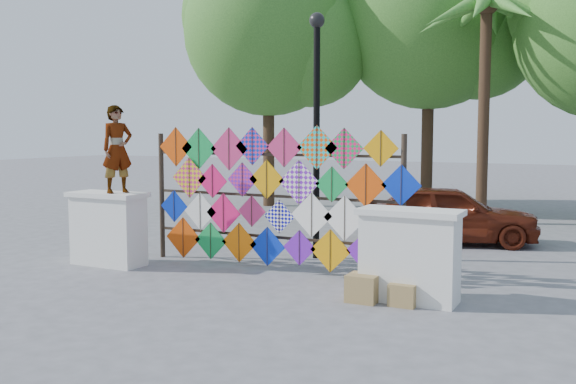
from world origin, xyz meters
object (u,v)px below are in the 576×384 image
object	(u,v)px
lamppost	(317,112)
vendor_woman	(117,149)
kite_rack	(272,197)
sedan	(448,214)

from	to	relation	value
lamppost	vendor_woman	bearing A→B (deg)	-141.34
kite_rack	vendor_woman	bearing A→B (deg)	-159.70
sedan	lamppost	world-z (taller)	lamppost
kite_rack	sedan	xyz separation A→B (m)	(2.06, 3.93, -0.61)
kite_rack	vendor_woman	world-z (taller)	vendor_woman
kite_rack	sedan	size ratio (longest dim) A/B	1.36
kite_rack	lamppost	size ratio (longest dim) A/B	1.11
lamppost	sedan	bearing A→B (deg)	55.64
lamppost	kite_rack	bearing A→B (deg)	-100.91
vendor_woman	lamppost	xyz separation A→B (m)	(2.75, 2.20, 0.66)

